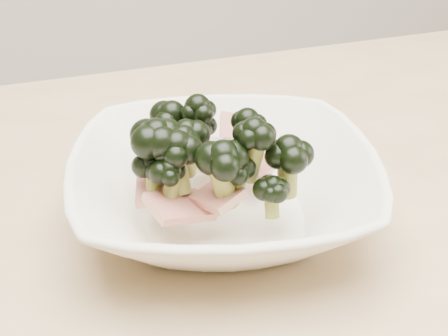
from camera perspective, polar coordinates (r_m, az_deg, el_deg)
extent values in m
cube|color=tan|center=(0.54, 3.44, -7.02)|extent=(1.20, 0.80, 0.04)
imported|color=silver|center=(0.52, 0.00, -1.76)|extent=(0.31, 0.31, 0.06)
cylinder|color=olive|center=(0.48, -0.06, -1.55)|extent=(0.03, 0.02, 0.04)
ellipsoid|color=black|center=(0.47, -0.06, 1.13)|extent=(0.04, 0.04, 0.03)
cylinder|color=olive|center=(0.49, 4.38, -3.25)|extent=(0.01, 0.02, 0.03)
ellipsoid|color=black|center=(0.48, 4.45, -1.66)|extent=(0.03, 0.03, 0.02)
cylinder|color=olive|center=(0.49, 2.70, 0.83)|extent=(0.02, 0.02, 0.04)
ellipsoid|color=black|center=(0.47, 2.77, 3.46)|extent=(0.03, 0.03, 0.03)
cylinder|color=olive|center=(0.49, -4.89, -2.13)|extent=(0.02, 0.02, 0.03)
ellipsoid|color=black|center=(0.48, -4.99, -0.14)|extent=(0.03, 0.03, 0.02)
cylinder|color=olive|center=(0.50, -6.02, -0.11)|extent=(0.02, 0.02, 0.05)
ellipsoid|color=black|center=(0.49, -6.21, 3.15)|extent=(0.04, 0.04, 0.03)
cylinder|color=olive|center=(0.50, -3.68, 0.77)|extent=(0.02, 0.02, 0.04)
ellipsoid|color=black|center=(0.49, -3.76, 2.92)|extent=(0.03, 0.03, 0.02)
cylinder|color=olive|center=(0.55, -4.66, 2.14)|extent=(0.02, 0.02, 0.05)
ellipsoid|color=black|center=(0.53, -4.79, 4.92)|extent=(0.04, 0.04, 0.03)
cylinder|color=olive|center=(0.52, 2.10, 2.49)|extent=(0.02, 0.02, 0.03)
ellipsoid|color=black|center=(0.52, 2.14, 4.40)|extent=(0.04, 0.04, 0.03)
cylinder|color=olive|center=(0.51, -3.40, 1.29)|extent=(0.02, 0.02, 0.03)
ellipsoid|color=black|center=(0.50, -3.47, 3.33)|extent=(0.04, 0.04, 0.03)
cylinder|color=olive|center=(0.54, -2.22, 2.44)|extent=(0.02, 0.01, 0.03)
ellipsoid|color=black|center=(0.53, -2.25, 4.11)|extent=(0.03, 0.03, 0.02)
cylinder|color=olive|center=(0.49, 1.28, -1.56)|extent=(0.02, 0.01, 0.03)
ellipsoid|color=black|center=(0.48, 1.30, 0.07)|extent=(0.03, 0.03, 0.02)
cylinder|color=olive|center=(0.56, -3.13, 1.86)|extent=(0.02, 0.02, 0.04)
ellipsoid|color=black|center=(0.55, -3.20, 4.06)|extent=(0.03, 0.03, 0.03)
cylinder|color=olive|center=(0.50, 5.81, -0.73)|extent=(0.02, 0.02, 0.04)
ellipsoid|color=black|center=(0.49, 5.96, 1.69)|extent=(0.04, 0.04, 0.03)
cylinder|color=olive|center=(0.49, -4.26, -0.37)|extent=(0.02, 0.03, 0.04)
ellipsoid|color=black|center=(0.48, -4.37, 2.08)|extent=(0.04, 0.04, 0.03)
cylinder|color=olive|center=(0.56, -3.84, 1.69)|extent=(0.02, 0.02, 0.04)
ellipsoid|color=black|center=(0.55, -3.92, 3.73)|extent=(0.03, 0.03, 0.02)
cylinder|color=olive|center=(0.54, -2.36, 3.07)|extent=(0.02, 0.02, 0.04)
ellipsoid|color=black|center=(0.53, -2.42, 5.64)|extent=(0.04, 0.04, 0.03)
cylinder|color=olive|center=(0.50, -6.42, -1.42)|extent=(0.02, 0.02, 0.03)
ellipsoid|color=black|center=(0.49, -6.55, 0.56)|extent=(0.03, 0.03, 0.03)
cube|color=maroon|center=(0.57, 1.08, 3.57)|extent=(0.04, 0.04, 0.02)
cube|color=maroon|center=(0.49, -4.03, -3.55)|extent=(0.06, 0.05, 0.03)
cube|color=maroon|center=(0.49, -0.57, -2.61)|extent=(0.04, 0.05, 0.02)
cube|color=maroon|center=(0.51, -6.38, -1.15)|extent=(0.04, 0.06, 0.02)
cube|color=maroon|center=(0.56, 2.32, 0.40)|extent=(0.05, 0.06, 0.01)
cube|color=maroon|center=(0.57, -0.93, 1.07)|extent=(0.04, 0.05, 0.02)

